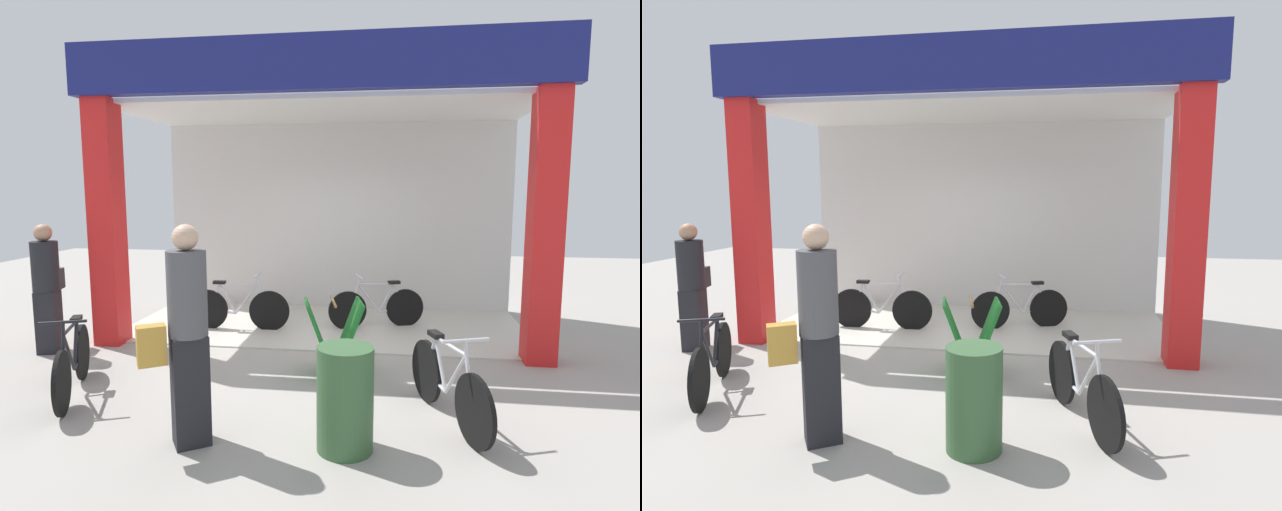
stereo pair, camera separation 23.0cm
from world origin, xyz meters
TOP-DOWN VIEW (x-y plane):
  - ground_plane at (0.00, 0.00)m, footprint 19.56×19.56m
  - shop_facade at (0.00, 1.40)m, footprint 5.98×2.82m
  - bicycle_inside_0 at (-1.23, 0.83)m, footprint 1.50×0.41m
  - bicycle_inside_1 at (0.76, 1.22)m, footprint 1.38×0.53m
  - bicycle_parked_0 at (1.49, -1.75)m, footprint 0.59×1.45m
  - bicycle_parked_1 at (-2.16, -1.68)m, footprint 0.62×1.42m
  - sandwich_board_sign at (0.34, -0.70)m, footprint 0.73×0.64m
  - pedestrian_0 at (-0.62, -2.46)m, footprint 0.58×0.48m
  - pedestrian_1 at (-3.30, -0.45)m, footprint 0.39×0.62m
  - trash_bin at (0.63, -2.37)m, footprint 0.45×0.45m

SIDE VIEW (x-z plane):
  - ground_plane at x=0.00m, z-range 0.00..0.00m
  - bicycle_inside_1 at x=0.76m, z-range -0.08..0.72m
  - bicycle_inside_0 at x=-1.23m, z-range -0.08..0.74m
  - bicycle_parked_1 at x=-2.16m, z-range -0.08..0.75m
  - bicycle_parked_0 at x=1.49m, z-range -0.08..0.76m
  - sandwich_board_sign at x=0.34m, z-range 0.00..0.84m
  - trash_bin at x=0.63m, z-range 0.00..0.84m
  - pedestrian_1 at x=-3.30m, z-range 0.02..1.65m
  - pedestrian_0 at x=-0.62m, z-range 0.02..1.81m
  - shop_facade at x=0.00m, z-range 0.16..3.97m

